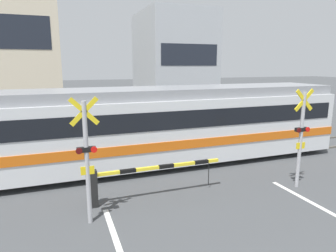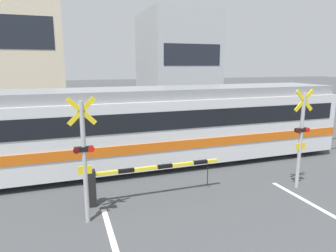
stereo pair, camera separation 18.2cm
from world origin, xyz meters
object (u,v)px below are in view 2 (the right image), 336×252
object	(u,v)px
crossing_signal_left	(84,155)
crossing_signal_right	(301,135)
commuter_train	(165,123)
crossing_barrier_far	(181,127)
pedestrian	(157,116)
crossing_barrier_near	(129,177)

from	to	relation	value
crossing_signal_left	crossing_signal_right	distance (m)	6.44
commuter_train	crossing_barrier_far	bearing A→B (deg)	57.98
crossing_signal_left	pedestrian	bearing A→B (deg)	62.83
commuter_train	pedestrian	world-z (taller)	commuter_train
crossing_signal_right	pedestrian	xyz separation A→B (m)	(-1.87, 8.91, -0.72)
commuter_train	crossing_signal_right	world-z (taller)	crossing_signal_right
crossing_barrier_near	crossing_signal_right	bearing A→B (deg)	-9.02
crossing_signal_right	pedestrian	size ratio (longest dim) A/B	1.81
crossing_barrier_far	crossing_signal_right	size ratio (longest dim) A/B	1.25
crossing_barrier_far	pedestrian	world-z (taller)	pedestrian
commuter_train	pedestrian	distance (m)	5.37
commuter_train	crossing_signal_right	size ratio (longest dim) A/B	4.58
crossing_barrier_far	crossing_barrier_near	bearing A→B (deg)	-123.60
crossing_barrier_near	crossing_barrier_far	bearing A→B (deg)	56.40
crossing_signal_left	crossing_signal_right	size ratio (longest dim) A/B	1.00
crossing_signal_right	pedestrian	bearing A→B (deg)	101.84
pedestrian	crossing_barrier_near	bearing A→B (deg)	-112.43
crossing_barrier_far	crossing_signal_left	distance (m)	8.62
crossing_barrier_far	crossing_signal_left	xyz separation A→B (m)	(-5.21, -6.80, 1.00)
crossing_signal_right	crossing_signal_left	bearing A→B (deg)	180.00
crossing_signal_left	pedestrian	distance (m)	10.05
crossing_barrier_far	crossing_signal_right	world-z (taller)	crossing_signal_right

